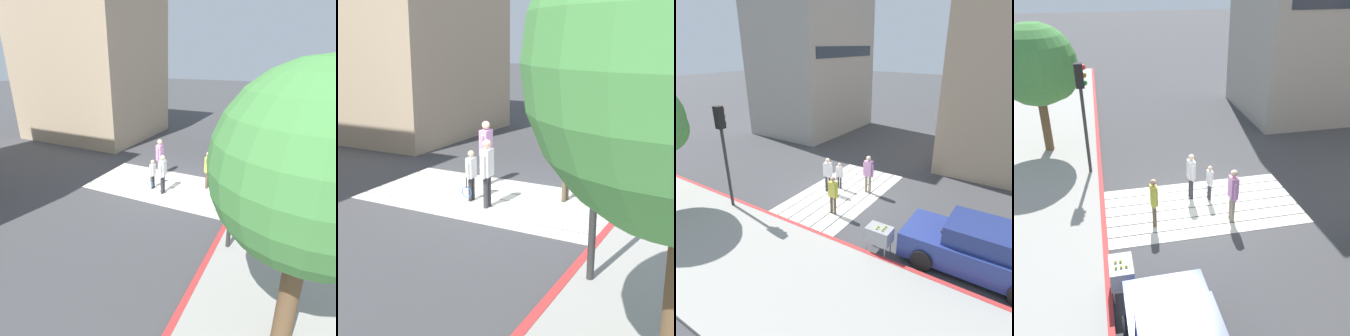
% 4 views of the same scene
% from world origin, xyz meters
% --- Properties ---
extents(ground_plane, '(120.00, 120.00, 0.00)m').
position_xyz_m(ground_plane, '(0.00, 0.00, 0.00)').
color(ground_plane, '#424244').
extents(crosswalk_stripes, '(6.40, 3.25, 0.01)m').
position_xyz_m(crosswalk_stripes, '(0.00, 0.00, 0.01)').
color(crosswalk_stripes, silver).
rests_on(crosswalk_stripes, ground).
extents(sidewalk_west, '(4.80, 40.00, 0.12)m').
position_xyz_m(sidewalk_west, '(-5.60, 0.00, 0.06)').
color(sidewalk_west, '#9E9B93').
rests_on(sidewalk_west, ground).
extents(curb_painted, '(0.16, 40.00, 0.13)m').
position_xyz_m(curb_painted, '(-3.25, 0.00, 0.07)').
color(curb_painted, '#BC3333').
rests_on(curb_painted, ground).
extents(building_far_south, '(8.00, 7.03, 10.10)m').
position_xyz_m(building_far_south, '(8.50, -6.15, 5.05)').
color(building_far_south, tan).
rests_on(building_far_south, ground).
extents(car_parked_near_curb, '(2.01, 4.31, 1.57)m').
position_xyz_m(car_parked_near_curb, '(-2.00, -6.15, 0.73)').
color(car_parked_near_curb, navy).
rests_on(car_parked_near_curb, ground).
extents(traffic_light_corner, '(0.39, 0.28, 4.24)m').
position_xyz_m(traffic_light_corner, '(-3.58, 3.10, 3.04)').
color(traffic_light_corner, '#2D2D2D').
rests_on(traffic_light_corner, ground).
extents(street_tree, '(3.20, 3.20, 5.32)m').
position_xyz_m(street_tree, '(-5.18, 5.50, 3.63)').
color(street_tree, brown).
rests_on(street_tree, ground).
extents(tennis_ball_cart, '(0.56, 0.80, 1.02)m').
position_xyz_m(tennis_ball_cart, '(-2.90, -3.35, 0.70)').
color(tennis_ball_cart, '#99999E').
rests_on(tennis_ball_cart, ground).
extents(pedestrian_adult_lead, '(0.24, 0.49, 1.66)m').
position_xyz_m(pedestrian_adult_lead, '(-0.23, 0.63, 0.96)').
color(pedestrian_adult_lead, '#333338').
rests_on(pedestrian_adult_lead, ground).
extents(pedestrian_adult_trailing, '(0.21, 0.48, 1.62)m').
position_xyz_m(pedestrian_adult_trailing, '(-1.70, -0.69, 0.94)').
color(pedestrian_adult_trailing, brown).
rests_on(pedestrian_adult_trailing, ground).
extents(pedestrian_adult_side, '(0.23, 0.52, 1.78)m').
position_xyz_m(pedestrian_adult_side, '(0.70, -0.94, 1.04)').
color(pedestrian_adult_side, gray).
rests_on(pedestrian_adult_side, ground).
extents(pedestrian_child_with_racket, '(0.28, 0.39, 1.29)m').
position_xyz_m(pedestrian_child_with_racket, '(0.35, 0.40, 0.72)').
color(pedestrian_child_with_racket, '#333338').
rests_on(pedestrian_child_with_racket, ground).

